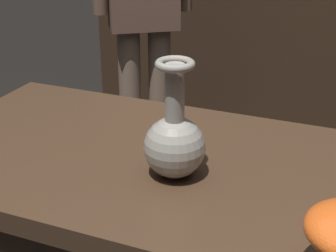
{
  "coord_description": "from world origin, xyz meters",
  "views": [
    {
      "loc": [
        0.41,
        -0.96,
        1.37
      ],
      "look_at": [
        0.03,
        -0.03,
        0.9
      ],
      "focal_mm": 54.33,
      "sensor_mm": 36.0,
      "label": 1
    }
  ],
  "objects": [
    {
      "name": "vase_centerpiece",
      "position": [
        0.05,
        -0.06,
        0.88
      ],
      "size": [
        0.13,
        0.13,
        0.26
      ],
      "color": "gray",
      "rests_on": "display_plinth"
    },
    {
      "name": "back_display_shelf",
      "position": [
        0.0,
        2.2,
        0.49
      ],
      "size": [
        2.6,
        0.4,
        0.99
      ],
      "color": "#382619",
      "rests_on": "ground_plane"
    }
  ]
}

